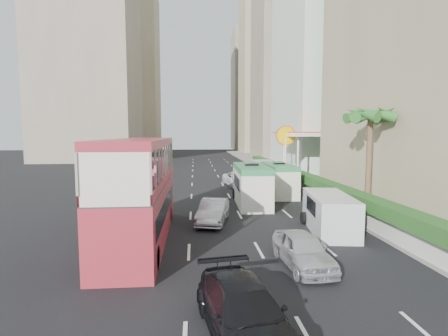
{
  "coord_description": "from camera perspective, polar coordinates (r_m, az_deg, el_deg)",
  "views": [
    {
      "loc": [
        -3.31,
        -17.38,
        5.32
      ],
      "look_at": [
        -1.5,
        4.0,
        3.2
      ],
      "focal_mm": 28.0,
      "sensor_mm": 36.0,
      "label": 1
    }
  ],
  "objects": [
    {
      "name": "palm_tree",
      "position": [
        24.17,
        22.55,
        0.61
      ],
      "size": [
        0.36,
        0.36,
        6.4
      ],
      "primitive_type": "cylinder",
      "color": "brown",
      "rests_on": "sidewalk"
    },
    {
      "name": "tower_left_b",
      "position": [
        110.41,
        -15.01,
        14.68
      ],
      "size": [
        16.0,
        16.0,
        46.0
      ],
      "primitive_type": "cube",
      "color": "tan",
      "rests_on": "ground"
    },
    {
      "name": "car_silver_lane_a",
      "position": [
        21.1,
        -1.78,
        -8.96
      ],
      "size": [
        2.31,
        4.44,
        1.39
      ],
      "primitive_type": "imported",
      "rotation": [
        0.0,
        0.0,
        -0.21
      ],
      "color": "silver",
      "rests_on": "ground"
    },
    {
      "name": "tower_left_a",
      "position": [
        78.06,
        -21.45,
        20.63
      ],
      "size": [
        18.0,
        18.0,
        52.0
      ],
      "primitive_type": "cube",
      "color": "gray",
      "rests_on": "ground"
    },
    {
      "name": "sidewalk",
      "position": [
        44.44,
        11.29,
        -1.22
      ],
      "size": [
        6.0,
        120.0,
        0.18
      ],
      "primitive_type": "cube",
      "color": "#99968C",
      "rests_on": "ground"
    },
    {
      "name": "tower_far_a",
      "position": [
        102.79,
        6.86,
        14.95
      ],
      "size": [
        14.0,
        14.0,
        44.0
      ],
      "primitive_type": "cube",
      "color": "tan",
      "rests_on": "ground"
    },
    {
      "name": "double_decker_bus",
      "position": [
        17.8,
        -13.5,
        -3.53
      ],
      "size": [
        2.5,
        11.0,
        5.06
      ],
      "primitive_type": "cube",
      "color": "#AA2937",
      "rests_on": "ground"
    },
    {
      "name": "shell_station",
      "position": [
        42.59,
        13.39,
        2.04
      ],
      "size": [
        6.5,
        8.0,
        5.5
      ],
      "primitive_type": "cube",
      "color": "silver",
      "rests_on": "ground"
    },
    {
      "name": "kerb_wall",
      "position": [
        33.11,
        11.92,
        -2.53
      ],
      "size": [
        0.3,
        44.0,
        1.0
      ],
      "primitive_type": "cube",
      "color": "silver",
      "rests_on": "sidewalk"
    },
    {
      "name": "minibus_near",
      "position": [
        26.34,
        4.47,
        -2.78
      ],
      "size": [
        2.38,
        6.67,
        2.93
      ],
      "primitive_type": "cube",
      "rotation": [
        0.0,
        0.0,
        -0.03
      ],
      "color": "silver",
      "rests_on": "ground"
    },
    {
      "name": "panel_van_far",
      "position": [
        38.81,
        6.53,
        -0.58
      ],
      "size": [
        2.42,
        5.72,
        2.26
      ],
      "primitive_type": "cube",
      "rotation": [
        0.0,
        0.0,
        -0.03
      ],
      "color": "silver",
      "rests_on": "ground"
    },
    {
      "name": "ground_plane",
      "position": [
        18.47,
        5.8,
        -11.13
      ],
      "size": [
        200.0,
        200.0,
        0.0
      ],
      "primitive_type": "plane",
      "color": "black",
      "rests_on": "ground"
    },
    {
      "name": "minibus_far",
      "position": [
        30.64,
        8.93,
        -1.88
      ],
      "size": [
        2.03,
        6.07,
        2.69
      ],
      "primitive_type": "cube",
      "rotation": [
        0.0,
        0.0,
        0.0
      ],
      "color": "silver",
      "rests_on": "ground"
    },
    {
      "name": "van_asset",
      "position": [
        35.77,
        2.21,
        -2.91
      ],
      "size": [
        2.94,
        5.23,
        1.38
      ],
      "primitive_type": "imported",
      "rotation": [
        0.0,
        0.0,
        0.14
      ],
      "color": "silver",
      "rests_on": "ground"
    },
    {
      "name": "panel_van_near",
      "position": [
        19.97,
        16.84,
        -7.08
      ],
      "size": [
        2.66,
        5.26,
        2.02
      ],
      "primitive_type": "cube",
      "rotation": [
        0.0,
        0.0,
        -0.13
      ],
      "color": "silver",
      "rests_on": "ground"
    },
    {
      "name": "car_silver_lane_b",
      "position": [
        14.91,
        12.67,
        -15.41
      ],
      "size": [
        1.91,
        4.17,
        1.38
      ],
      "primitive_type": "imported",
      "rotation": [
        0.0,
        0.0,
        0.07
      ],
      "color": "silver",
      "rests_on": "ground"
    },
    {
      "name": "tower_far_b",
      "position": [
        123.93,
        4.75,
        12.44
      ],
      "size": [
        14.0,
        14.0,
        40.0
      ],
      "primitive_type": "cube",
      "color": "gray",
      "rests_on": "ground"
    },
    {
      "name": "tower_mid",
      "position": [
        80.76,
        11.28,
        19.65
      ],
      "size": [
        16.0,
        16.0,
        50.0
      ],
      "primitive_type": "cube",
      "color": "gray",
      "rests_on": "ground"
    },
    {
      "name": "hedge",
      "position": [
        33.0,
        11.95,
        -1.07
      ],
      "size": [
        1.1,
        44.0,
        0.7
      ],
      "primitive_type": "cube",
      "color": "#2D6626",
      "rests_on": "kerb_wall"
    }
  ]
}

